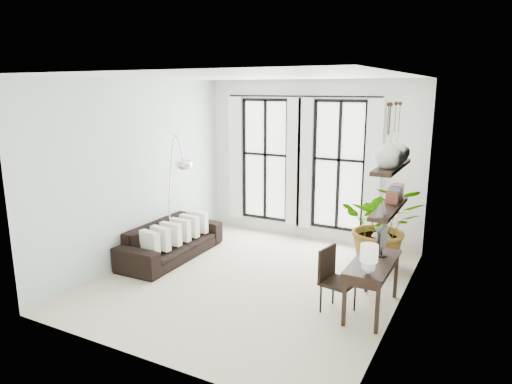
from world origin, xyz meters
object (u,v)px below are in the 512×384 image
Objects in this scene: plant at (382,225)px; arc_lamp at (177,179)px; desk at (372,265)px; buddha at (380,247)px; desk_chair at (333,275)px; sofa at (172,240)px.

plant is 0.66× the size of arc_lamp.
plant reaches higher than desk.
plant is 1.83× the size of buddha.
plant is 1.96m from desk_chair.
desk is 0.56× the size of arc_lamp.
desk is (3.75, -0.45, 0.38)m from sofa.
buddha is at bearing 95.19° from desk_chair.
desk_chair is (-0.48, -0.16, -0.19)m from desk.
plant reaches higher than desk_chair.
desk is 0.54m from desk_chair.
plant is 3.66m from arc_lamp.
desk is (0.27, -1.78, -0.05)m from plant.
buddha is at bearing 98.76° from desk.
desk_chair is 1.11× the size of buddha.
arc_lamp is at bearing -159.11° from buddha.
arc_lamp reaches higher than sofa.
plant is 1.80m from desk.
sofa is at bearing 173.22° from desk.
sofa is at bearing -149.21° from arc_lamp.
desk_chair is 0.40× the size of arc_lamp.
buddha is at bearing 20.89° from arc_lamp.
plant is at bearing 20.59° from arc_lamp.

